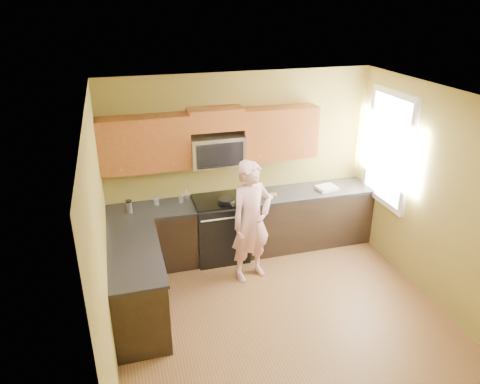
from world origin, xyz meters
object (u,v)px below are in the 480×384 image
object	(u,v)px
stove	(220,228)
butter_tub	(256,201)
travel_mug	(130,212)
microwave	(217,164)
woman	(251,222)
frying_pan	(227,202)

from	to	relation	value
stove	butter_tub	distance (m)	0.69
butter_tub	travel_mug	size ratio (longest dim) A/B	0.65
stove	microwave	distance (m)	0.98
stove	woman	size ratio (longest dim) A/B	0.55
butter_tub	stove	bearing A→B (deg)	164.26
frying_pan	travel_mug	bearing A→B (deg)	168.77
stove	frying_pan	size ratio (longest dim) A/B	2.26
microwave	butter_tub	size ratio (longest dim) A/B	6.49
stove	travel_mug	distance (m)	1.35
stove	microwave	bearing A→B (deg)	90.00
microwave	frying_pan	xyz separation A→B (m)	(0.07, -0.24, -0.50)
woman	travel_mug	distance (m)	1.68
frying_pan	butter_tub	xyz separation A→B (m)	(0.43, -0.03, -0.03)
microwave	frying_pan	bearing A→B (deg)	-73.28
travel_mug	butter_tub	bearing A→B (deg)	-3.91
frying_pan	butter_tub	bearing A→B (deg)	-10.49
microwave	butter_tub	world-z (taller)	microwave
frying_pan	travel_mug	distance (m)	1.35
stove	frying_pan	xyz separation A→B (m)	(0.07, -0.12, 0.47)
butter_tub	frying_pan	bearing A→B (deg)	176.65
travel_mug	stove	bearing A→B (deg)	0.92
stove	woman	world-z (taller)	woman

